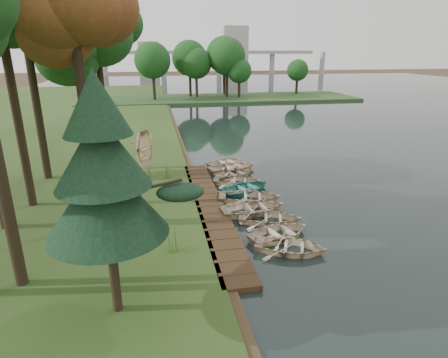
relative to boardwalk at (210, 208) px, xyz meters
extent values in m
plane|color=#3D2F1D|center=(1.60, 0.00, -0.15)|extent=(300.00, 300.00, 0.00)
cube|color=black|center=(31.60, 20.00, -0.12)|extent=(130.00, 200.00, 0.05)
cube|color=#352414|center=(0.00, 0.00, 0.00)|extent=(1.60, 16.00, 0.30)
cube|color=#28451E|center=(9.60, 50.00, 0.08)|extent=(50.00, 14.00, 0.45)
cylinder|color=black|center=(-13.73, 50.00, 2.70)|extent=(0.50, 0.50, 4.80)
sphere|color=#1A4718|center=(-13.73, 50.00, 6.30)|extent=(5.60, 5.60, 5.60)
cylinder|color=black|center=(-7.07, 50.00, 2.70)|extent=(0.50, 0.50, 4.80)
sphere|color=#1A4718|center=(-7.07, 50.00, 6.30)|extent=(5.60, 5.60, 5.60)
cylinder|color=black|center=(-0.40, 50.00, 2.70)|extent=(0.50, 0.50, 4.80)
sphere|color=#1A4718|center=(-0.40, 50.00, 6.30)|extent=(5.60, 5.60, 5.60)
cylinder|color=black|center=(6.27, 50.00, 2.70)|extent=(0.50, 0.50, 4.80)
sphere|color=#1A4718|center=(6.27, 50.00, 6.30)|extent=(5.60, 5.60, 5.60)
cylinder|color=black|center=(12.93, 50.00, 2.70)|extent=(0.50, 0.50, 4.80)
sphere|color=#1A4718|center=(12.93, 50.00, 6.30)|extent=(5.60, 5.60, 5.60)
cylinder|color=black|center=(19.60, 50.00, 2.70)|extent=(0.50, 0.50, 4.80)
sphere|color=#1A4718|center=(19.60, 50.00, 6.30)|extent=(5.60, 5.60, 5.60)
cylinder|color=black|center=(26.27, 50.00, 2.70)|extent=(0.50, 0.50, 4.80)
sphere|color=#1A4718|center=(26.27, 50.00, 6.30)|extent=(5.60, 5.60, 5.60)
cube|color=#A5A5A0|center=(11.60, 120.00, 7.85)|extent=(90.00, 4.00, 1.20)
cylinder|color=#A5A5A0|center=(-18.40, 120.00, 3.85)|extent=(1.80, 1.80, 8.00)
cylinder|color=#A5A5A0|center=(1.60, 120.00, 3.85)|extent=(1.80, 1.80, 8.00)
cylinder|color=#A5A5A0|center=(21.60, 120.00, 3.85)|extent=(1.80, 1.80, 8.00)
cylinder|color=#A5A5A0|center=(41.60, 120.00, 3.85)|extent=(1.80, 1.80, 8.00)
cylinder|color=#A5A5A0|center=(61.60, 120.00, 3.85)|extent=(1.80, 1.80, 8.00)
cube|color=#A5A5A0|center=(31.60, 140.00, 8.85)|extent=(10.00, 8.00, 18.00)
cube|color=#A5A5A0|center=(-3.40, 145.00, 5.85)|extent=(8.00, 8.00, 12.00)
imported|color=beige|center=(2.85, -5.38, 0.24)|extent=(3.95, 3.46, 0.68)
imported|color=beige|center=(2.81, -3.98, 0.24)|extent=(3.89, 3.29, 0.69)
imported|color=beige|center=(2.85, -2.26, 0.25)|extent=(3.91, 3.24, 0.70)
imported|color=beige|center=(2.31, -0.91, 0.29)|extent=(4.03, 3.10, 0.77)
imported|color=beige|center=(2.51, 0.77, 0.30)|extent=(4.32, 3.48, 0.79)
imported|color=teal|center=(2.74, 2.32, 0.27)|extent=(4.28, 3.78, 0.73)
imported|color=beige|center=(2.46, 3.96, 0.24)|extent=(3.84, 3.19, 0.69)
imported|color=beige|center=(2.65, 5.54, 0.22)|extent=(3.66, 3.14, 0.64)
imported|color=beige|center=(2.75, 6.88, 0.29)|extent=(4.34, 3.54, 0.79)
imported|color=beige|center=(2.57, 8.45, 0.24)|extent=(3.97, 3.48, 0.68)
imported|color=beige|center=(-3.69, 6.84, 0.47)|extent=(3.85, 3.68, 0.65)
cylinder|color=black|center=(-6.10, -1.05, 4.87)|extent=(0.43, 0.43, 9.44)
ellipsoid|color=brown|center=(-6.10, -1.05, 9.59)|extent=(3.93, 3.93, 3.34)
cylinder|color=black|center=(-10.08, 2.09, 5.47)|extent=(0.45, 0.45, 10.63)
cylinder|color=black|center=(-7.36, 5.97, 4.37)|extent=(0.41, 0.41, 8.44)
ellipsoid|color=#1A4718|center=(-7.36, 5.97, 8.59)|extent=(3.76, 3.76, 3.20)
cylinder|color=black|center=(-10.41, 7.05, 6.82)|extent=(0.51, 0.51, 13.33)
cylinder|color=black|center=(-6.39, 8.52, 5.10)|extent=(0.44, 0.44, 9.90)
ellipsoid|color=#1A4718|center=(-6.39, 8.52, 10.05)|extent=(4.70, 4.70, 3.99)
cylinder|color=black|center=(-4.51, -8.37, 1.85)|extent=(0.32, 0.32, 3.40)
cone|color=black|center=(-4.51, -8.37, 4.36)|extent=(3.80, 3.80, 2.60)
cone|color=black|center=(-4.51, -8.37, 5.79)|extent=(2.90, 2.90, 2.25)
cone|color=black|center=(-4.51, -8.37, 7.21)|extent=(2.00, 2.00, 1.90)
cone|color=#3F661E|center=(-2.45, -4.72, 0.63)|extent=(0.60, 0.60, 0.97)
cone|color=#3F661E|center=(-1.35, 2.21, 0.68)|extent=(0.60, 0.60, 1.07)
cone|color=#3F661E|center=(-3.58, 5.76, 0.62)|extent=(0.60, 0.60, 0.95)
cone|color=#3F661E|center=(-2.18, 5.68, 0.69)|extent=(0.60, 0.60, 1.07)
camera|label=1|loc=(-2.91, -19.60, 8.62)|focal=30.00mm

